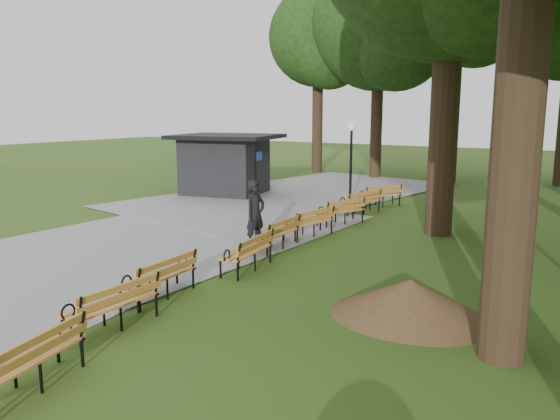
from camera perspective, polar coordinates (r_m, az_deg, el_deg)
The scene contains 15 objects.
ground at distance 10.92m, azimuth -14.36°, elevation -9.96°, with size 100.00×100.00×0.00m, color #2C4C15.
path at distance 15.69m, azimuth -16.58°, elevation -3.75°, with size 12.00×38.00×0.06m, color gray.
person at distance 15.10m, azimuth -2.57°, elevation -0.41°, with size 0.67×0.44×1.84m, color black.
kiosk at distance 24.69m, azimuth -5.73°, elevation 4.70°, with size 4.26×3.71×2.67m, color black, non-canonical shape.
lamp_post at distance 21.41m, azimuth 7.37°, elevation 6.49°, with size 0.32×0.32×3.25m.
dirt_mound at distance 10.41m, azimuth 13.29°, elevation -8.87°, with size 2.48×2.48×0.71m, color #47301C.
bench_1 at distance 8.34m, azimuth -24.73°, elevation -13.87°, with size 1.90×0.64×0.88m, color #C1742C, non-canonical shape.
bench_2 at distance 10.02m, azimuth -17.00°, elevation -9.29°, with size 1.90×0.64×0.88m, color #C1742C, non-canonical shape.
bench_3 at distance 11.36m, azimuth -12.45°, elevation -6.75°, with size 1.90×0.64×0.88m, color #C1742C, non-canonical shape.
bench_4 at distance 13.00m, azimuth -3.48°, elevation -4.35°, with size 1.90×0.64×0.88m, color #C1742C, non-canonical shape.
bench_5 at distance 14.87m, azimuth -0.43°, elevation -2.45°, with size 1.90×0.64×0.88m, color #C1742C, non-canonical shape.
bench_6 at distance 16.34m, azimuth 2.95°, elevation -1.31°, with size 1.90×0.64×0.88m, color #C1742C, non-canonical shape.
bench_7 at distance 18.22m, azimuth 6.25°, elevation -0.14°, with size 1.90×0.64×0.88m, color #C1742C, non-canonical shape.
bench_8 at distance 20.18m, azimuth 8.20°, elevation 0.83°, with size 1.90×0.64×0.88m, color #C1742C, non-canonical shape.
bench_9 at distance 21.85m, azimuth 10.26°, elevation 1.49°, with size 1.90×0.64×0.88m, color #C1742C, non-canonical shape.
Camera 1 is at (7.52, -6.99, 3.72)m, focal length 35.39 mm.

